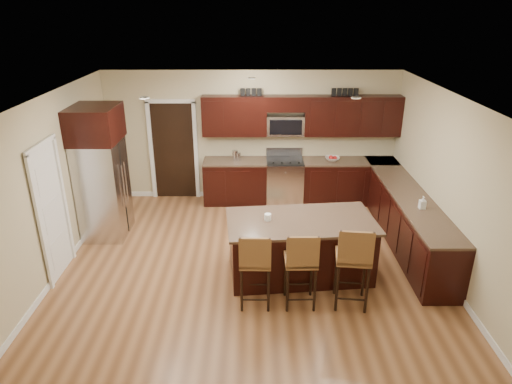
{
  "coord_description": "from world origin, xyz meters",
  "views": [
    {
      "loc": [
        0.06,
        -6.47,
        3.93
      ],
      "look_at": [
        0.08,
        0.4,
        1.07
      ],
      "focal_mm": 32.0,
      "sensor_mm": 36.0,
      "label": 1
    }
  ],
  "objects_px": {
    "stool_mid": "(301,261)",
    "stool_left": "(255,262)",
    "island": "(300,249)",
    "refrigerator": "(101,171)",
    "stool_right": "(354,258)",
    "range": "(284,181)"
  },
  "relations": [
    {
      "from": "stool_mid",
      "to": "stool_left",
      "type": "bearing_deg",
      "value": 178.97
    },
    {
      "from": "island",
      "to": "refrigerator",
      "type": "height_order",
      "value": "refrigerator"
    },
    {
      "from": "stool_right",
      "to": "refrigerator",
      "type": "distance_m",
      "value": 4.58
    },
    {
      "from": "stool_mid",
      "to": "island",
      "type": "bearing_deg",
      "value": 84.35
    },
    {
      "from": "island",
      "to": "refrigerator",
      "type": "distance_m",
      "value": 3.71
    },
    {
      "from": "stool_left",
      "to": "refrigerator",
      "type": "height_order",
      "value": "refrigerator"
    },
    {
      "from": "range",
      "to": "island",
      "type": "distance_m",
      "value": 2.79
    },
    {
      "from": "refrigerator",
      "to": "stool_right",
      "type": "bearing_deg",
      "value": -28.7
    },
    {
      "from": "stool_mid",
      "to": "stool_right",
      "type": "height_order",
      "value": "stool_right"
    },
    {
      "from": "stool_left",
      "to": "stool_mid",
      "type": "xyz_separation_m",
      "value": [
        0.62,
        -0.0,
        0.01
      ]
    },
    {
      "from": "range",
      "to": "stool_right",
      "type": "height_order",
      "value": "stool_right"
    },
    {
      "from": "range",
      "to": "stool_mid",
      "type": "height_order",
      "value": "stool_mid"
    },
    {
      "from": "island",
      "to": "stool_mid",
      "type": "xyz_separation_m",
      "value": [
        -0.07,
        -0.85,
        0.29
      ]
    },
    {
      "from": "stool_right",
      "to": "range",
      "type": "bearing_deg",
      "value": 107.79
    },
    {
      "from": "refrigerator",
      "to": "range",
      "type": "bearing_deg",
      "value": 23.74
    },
    {
      "from": "island",
      "to": "range",
      "type": "bearing_deg",
      "value": 85.94
    },
    {
      "from": "stool_left",
      "to": "refrigerator",
      "type": "xyz_separation_m",
      "value": [
        -2.68,
        2.19,
        0.5
      ]
    },
    {
      "from": "range",
      "to": "island",
      "type": "relative_size",
      "value": 0.48
    },
    {
      "from": "stool_mid",
      "to": "refrigerator",
      "type": "height_order",
      "value": "refrigerator"
    },
    {
      "from": "range",
      "to": "refrigerator",
      "type": "bearing_deg",
      "value": -156.26
    },
    {
      "from": "refrigerator",
      "to": "stool_left",
      "type": "bearing_deg",
      "value": -39.16
    },
    {
      "from": "stool_right",
      "to": "refrigerator",
      "type": "height_order",
      "value": "refrigerator"
    }
  ]
}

